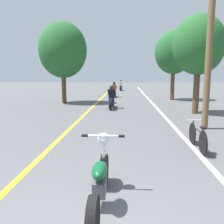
{
  "coord_description": "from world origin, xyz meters",
  "views": [
    {
      "loc": [
        0.46,
        -2.51,
        2.09
      ],
      "look_at": [
        0.02,
        4.93,
        0.9
      ],
      "focal_mm": 38.0,
      "sensor_mm": 36.0,
      "label": 1
    }
  ],
  "objects_px": {
    "utility_pole": "(210,31)",
    "roadside_tree_right_far": "(174,53)",
    "bicycle_parked": "(197,137)",
    "roadside_tree_right_near": "(199,45)",
    "motorcycle_rider_lead": "(111,100)",
    "motorcycle_rider_mid": "(114,91)",
    "motorcycle_foreground": "(100,180)",
    "motorcycle_rider_far": "(121,86)",
    "roadside_tree_left": "(63,50)"
  },
  "relations": [
    {
      "from": "roadside_tree_right_far",
      "to": "motorcycle_rider_far",
      "type": "xyz_separation_m",
      "value": [
        -4.48,
        11.3,
        -3.28
      ]
    },
    {
      "from": "motorcycle_rider_mid",
      "to": "motorcycle_rider_far",
      "type": "xyz_separation_m",
      "value": [
        0.41,
        9.22,
        -0.01
      ]
    },
    {
      "from": "motorcycle_rider_lead",
      "to": "motorcycle_rider_mid",
      "type": "height_order",
      "value": "motorcycle_rider_lead"
    },
    {
      "from": "roadside_tree_right_far",
      "to": "motorcycle_rider_lead",
      "type": "relative_size",
      "value": 2.61
    },
    {
      "from": "motorcycle_foreground",
      "to": "motorcycle_rider_far",
      "type": "relative_size",
      "value": 1.04
    },
    {
      "from": "utility_pole",
      "to": "bicycle_parked",
      "type": "relative_size",
      "value": 4.3
    },
    {
      "from": "motorcycle_rider_far",
      "to": "motorcycle_rider_lead",
      "type": "bearing_deg",
      "value": -90.72
    },
    {
      "from": "roadside_tree_left",
      "to": "motorcycle_rider_far",
      "type": "height_order",
      "value": "roadside_tree_left"
    },
    {
      "from": "motorcycle_foreground",
      "to": "motorcycle_rider_mid",
      "type": "bearing_deg",
      "value": 92.18
    },
    {
      "from": "motorcycle_foreground",
      "to": "bicycle_parked",
      "type": "xyz_separation_m",
      "value": [
        2.42,
        3.09,
        -0.08
      ]
    },
    {
      "from": "utility_pole",
      "to": "roadside_tree_right_near",
      "type": "xyz_separation_m",
      "value": [
        0.67,
        3.65,
        -0.07
      ]
    },
    {
      "from": "utility_pole",
      "to": "roadside_tree_right_near",
      "type": "relative_size",
      "value": 1.38
    },
    {
      "from": "roadside_tree_right_far",
      "to": "roadside_tree_left",
      "type": "xyz_separation_m",
      "value": [
        -8.33,
        -2.63,
        -0.03
      ]
    },
    {
      "from": "roadside_tree_right_near",
      "to": "motorcycle_rider_lead",
      "type": "relative_size",
      "value": 2.41
    },
    {
      "from": "motorcycle_rider_far",
      "to": "utility_pole",
      "type": "bearing_deg",
      "value": -80.31
    },
    {
      "from": "bicycle_parked",
      "to": "utility_pole",
      "type": "bearing_deg",
      "value": 68.2
    },
    {
      "from": "utility_pole",
      "to": "roadside_tree_right_near",
      "type": "height_order",
      "value": "utility_pole"
    },
    {
      "from": "motorcycle_foreground",
      "to": "bicycle_parked",
      "type": "height_order",
      "value": "motorcycle_foreground"
    },
    {
      "from": "utility_pole",
      "to": "motorcycle_rider_mid",
      "type": "height_order",
      "value": "utility_pole"
    },
    {
      "from": "roadside_tree_right_near",
      "to": "roadside_tree_right_far",
      "type": "distance_m",
      "value": 6.93
    },
    {
      "from": "roadside_tree_right_near",
      "to": "roadside_tree_left",
      "type": "bearing_deg",
      "value": 152.49
    },
    {
      "from": "motorcycle_rider_lead",
      "to": "motorcycle_rider_far",
      "type": "distance_m",
      "value": 16.56
    },
    {
      "from": "roadside_tree_left",
      "to": "motorcycle_rider_lead",
      "type": "bearing_deg",
      "value": -35.85
    },
    {
      "from": "roadside_tree_left",
      "to": "motorcycle_foreground",
      "type": "bearing_deg",
      "value": -73.13
    },
    {
      "from": "motorcycle_foreground",
      "to": "motorcycle_rider_far",
      "type": "distance_m",
      "value": 27.55
    },
    {
      "from": "motorcycle_foreground",
      "to": "bicycle_parked",
      "type": "distance_m",
      "value": 3.93
    },
    {
      "from": "roadside_tree_right_far",
      "to": "motorcycle_rider_far",
      "type": "height_order",
      "value": "roadside_tree_right_far"
    },
    {
      "from": "utility_pole",
      "to": "motorcycle_foreground",
      "type": "height_order",
      "value": "utility_pole"
    },
    {
      "from": "roadside_tree_right_near",
      "to": "roadside_tree_right_far",
      "type": "bearing_deg",
      "value": 89.38
    },
    {
      "from": "motorcycle_rider_mid",
      "to": "motorcycle_rider_far",
      "type": "relative_size",
      "value": 0.99
    },
    {
      "from": "utility_pole",
      "to": "motorcycle_foreground",
      "type": "distance_m",
      "value": 7.37
    },
    {
      "from": "roadside_tree_left",
      "to": "bicycle_parked",
      "type": "bearing_deg",
      "value": -58.11
    },
    {
      "from": "roadside_tree_left",
      "to": "motorcycle_rider_far",
      "type": "xyz_separation_m",
      "value": [
        3.84,
        13.93,
        -3.26
      ]
    },
    {
      "from": "motorcycle_rider_mid",
      "to": "bicycle_parked",
      "type": "distance_m",
      "value": 15.54
    },
    {
      "from": "motorcycle_rider_far",
      "to": "bicycle_parked",
      "type": "bearing_deg",
      "value": -83.69
    },
    {
      "from": "utility_pole",
      "to": "motorcycle_rider_lead",
      "type": "relative_size",
      "value": 3.33
    },
    {
      "from": "utility_pole",
      "to": "roadside_tree_right_far",
      "type": "relative_size",
      "value": 1.27
    },
    {
      "from": "bicycle_parked",
      "to": "motorcycle_rider_lead",
      "type": "bearing_deg",
      "value": 110.24
    },
    {
      "from": "roadside_tree_right_far",
      "to": "bicycle_parked",
      "type": "height_order",
      "value": "roadside_tree_right_far"
    },
    {
      "from": "bicycle_parked",
      "to": "motorcycle_rider_far",
      "type": "bearing_deg",
      "value": 96.31
    },
    {
      "from": "motorcycle_rider_mid",
      "to": "bicycle_parked",
      "type": "relative_size",
      "value": 1.24
    },
    {
      "from": "utility_pole",
      "to": "motorcycle_rider_lead",
      "type": "height_order",
      "value": "utility_pole"
    },
    {
      "from": "roadside_tree_right_near",
      "to": "utility_pole",
      "type": "bearing_deg",
      "value": -100.45
    },
    {
      "from": "utility_pole",
      "to": "motorcycle_rider_lead",
      "type": "xyz_separation_m",
      "value": [
        -3.94,
        5.32,
        -3.1
      ]
    },
    {
      "from": "utility_pole",
      "to": "roadside_tree_right_far",
      "type": "xyz_separation_m",
      "value": [
        0.75,
        10.57,
        0.17
      ]
    },
    {
      "from": "roadside_tree_left",
      "to": "motorcycle_rider_lead",
      "type": "relative_size",
      "value": 2.71
    },
    {
      "from": "roadside_tree_left",
      "to": "motorcycle_rider_mid",
      "type": "bearing_deg",
      "value": 53.87
    },
    {
      "from": "motorcycle_rider_mid",
      "to": "utility_pole",
      "type": "bearing_deg",
      "value": -71.85
    },
    {
      "from": "roadside_tree_right_near",
      "to": "roadside_tree_left",
      "type": "distance_m",
      "value": 9.31
    },
    {
      "from": "roadside_tree_right_near",
      "to": "motorcycle_rider_mid",
      "type": "distance_m",
      "value": 10.65
    }
  ]
}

